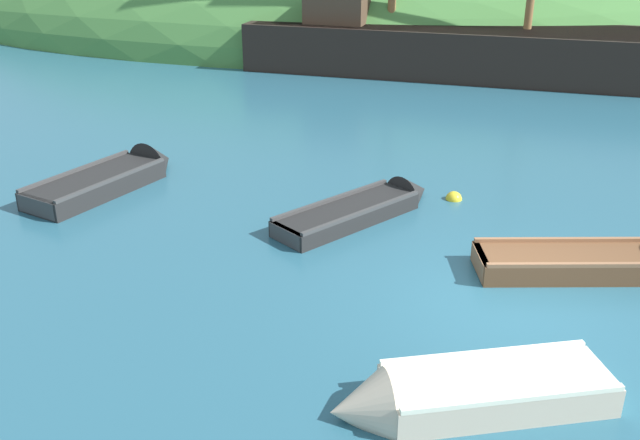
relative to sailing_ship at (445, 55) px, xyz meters
name	(u,v)px	position (x,y,z in m)	size (l,w,h in m)	color
ground_plane	(511,306)	(1.82, -16.87, -0.64)	(120.00, 120.00, 0.00)	#285B70
shore_hill	(356,25)	(-5.09, 11.13, -0.64)	(44.92, 24.38, 10.82)	#477F3D
sailing_ship	(445,55)	(0.00, 0.00, 0.00)	(17.56, 5.28, 13.31)	black
rowboat_near_dock	(459,398)	(1.09, -19.47, -0.50)	(3.55, 2.15, 0.95)	beige
rowboat_center	(600,266)	(3.30, -15.44, -0.52)	(3.85, 1.76, 0.97)	brown
rowboat_outer_right	(368,209)	(-0.84, -13.79, -0.54)	(3.03, 3.64, 0.90)	black
rowboat_portside	(117,179)	(-6.48, -13.29, -0.50)	(2.34, 3.95, 1.12)	black
buoy_yellow	(454,199)	(0.81, -12.65, -0.64)	(0.34, 0.34, 0.34)	yellow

